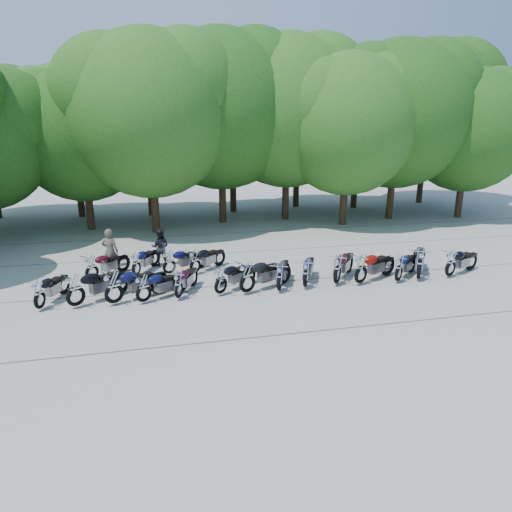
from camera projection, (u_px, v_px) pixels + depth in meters
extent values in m
plane|color=gray|center=(265.00, 297.00, 16.14)|extent=(90.00, 90.00, 0.00)
cylinder|color=#3A2614|center=(89.00, 201.00, 26.14)|extent=(0.44, 0.44, 3.31)
sphere|color=#286319|center=(82.00, 135.00, 25.12)|extent=(7.31, 7.31, 7.31)
cylinder|color=#3A2614|center=(154.00, 197.00, 25.34)|extent=(0.44, 0.44, 3.93)
sphere|color=#357721|center=(149.00, 116.00, 24.13)|extent=(8.70, 8.70, 8.70)
cylinder|color=#3A2614|center=(222.00, 189.00, 27.93)|extent=(0.44, 0.44, 4.13)
sphere|color=#286319|center=(221.00, 111.00, 26.65)|extent=(9.13, 9.13, 9.13)
cylinder|color=#3A2614|center=(286.00, 187.00, 28.91)|extent=(0.44, 0.44, 4.09)
sphere|color=#357721|center=(287.00, 112.00, 27.65)|extent=(9.04, 9.04, 9.04)
cylinder|color=#3A2614|center=(344.00, 195.00, 27.38)|extent=(0.44, 0.44, 3.62)
sphere|color=#357721|center=(348.00, 125.00, 26.26)|extent=(8.00, 8.00, 8.00)
cylinder|color=#3A2614|center=(391.00, 188.00, 29.01)|extent=(0.44, 0.44, 3.98)
sphere|color=#286319|center=(397.00, 115.00, 27.78)|extent=(8.79, 8.79, 8.79)
cylinder|color=#3A2614|center=(460.00, 191.00, 29.54)|extent=(0.44, 0.44, 3.41)
sphere|color=#286319|center=(468.00, 131.00, 28.49)|extent=(7.53, 7.53, 7.53)
cylinder|color=#3A2614|center=(80.00, 190.00, 29.75)|extent=(0.44, 0.44, 3.52)
sphere|color=#357721|center=(73.00, 128.00, 28.66)|extent=(7.78, 7.78, 7.78)
cylinder|color=#3A2614|center=(151.00, 190.00, 30.23)|extent=(0.44, 0.44, 3.42)
sphere|color=#286319|center=(147.00, 130.00, 29.17)|extent=(7.56, 7.56, 7.56)
cylinder|color=#3A2614|center=(233.00, 186.00, 31.44)|extent=(0.44, 0.44, 3.56)
sphere|color=#286319|center=(232.00, 127.00, 30.34)|extent=(7.88, 7.88, 7.88)
cylinder|color=#3A2614|center=(296.00, 181.00, 33.40)|extent=(0.44, 0.44, 3.76)
sphere|color=#286319|center=(298.00, 122.00, 32.24)|extent=(8.31, 8.31, 8.31)
cylinder|color=#3A2614|center=(355.00, 183.00, 32.98)|extent=(0.44, 0.44, 3.63)
sphere|color=#357721|center=(358.00, 125.00, 31.86)|extent=(8.02, 8.02, 8.02)
cylinder|color=#3A2614|center=(421.00, 174.00, 35.02)|extent=(0.44, 0.44, 4.37)
sphere|color=#286319|center=(428.00, 108.00, 33.67)|extent=(9.67, 9.67, 9.67)
imported|color=brown|center=(110.00, 251.00, 18.49)|extent=(0.80, 0.67, 1.87)
imported|color=black|center=(160.00, 247.00, 19.55)|extent=(0.92, 0.79, 1.63)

